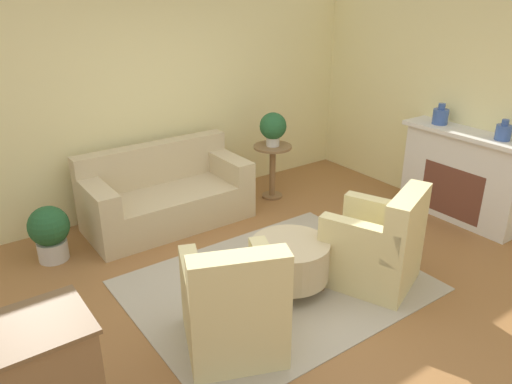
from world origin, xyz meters
TOP-DOWN VIEW (x-y plane):
  - ground_plane at (0.00, 0.00)m, footprint 16.00×16.00m
  - wall_back at (0.00, 2.46)m, footprint 8.81×0.12m
  - wall_right at (2.94, 0.00)m, footprint 0.12×9.76m
  - rug at (0.00, 0.00)m, footprint 2.67×2.07m
  - couch at (-0.23, 1.86)m, footprint 1.90×0.88m
  - armchair_left at (-0.81, -0.49)m, footprint 0.97×1.01m
  - armchair_right at (0.81, -0.49)m, footprint 0.97×1.01m
  - ottoman_table at (0.08, -0.09)m, footprint 0.73×0.73m
  - side_table at (1.26, 1.72)m, footprint 0.50×0.50m
  - fireplace at (2.70, -0.11)m, footprint 0.44×1.54m
  - vase_mantel_near at (2.68, 0.29)m, footprint 0.18×0.18m
  - vase_mantel_far at (2.68, -0.50)m, footprint 0.16×0.16m
  - potted_plant_on_side_table at (1.26, 1.72)m, footprint 0.35×0.35m
  - potted_plant_floor at (-1.59, 1.75)m, footprint 0.41×0.41m

SIDE VIEW (x-z plane):
  - ground_plane at x=0.00m, z-range 0.00..0.00m
  - rug at x=0.00m, z-range 0.00..0.01m
  - ottoman_table at x=0.08m, z-range 0.07..0.55m
  - potted_plant_floor at x=-1.59m, z-range 0.03..0.63m
  - couch at x=-0.23m, z-range -0.12..0.79m
  - armchair_left at x=-0.81m, z-range -0.11..0.87m
  - armchair_right at x=0.81m, z-range -0.11..0.87m
  - side_table at x=1.26m, z-range 0.12..0.84m
  - fireplace at x=2.70m, z-range 0.03..1.12m
  - potted_plant_on_side_table at x=1.26m, z-range 0.75..1.18m
  - vase_mantel_far at x=2.68m, z-range 1.08..1.30m
  - vase_mantel_near at x=2.68m, z-range 1.07..1.32m
  - wall_back at x=0.00m, z-range 0.00..2.80m
  - wall_right at x=2.94m, z-range 0.00..2.80m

